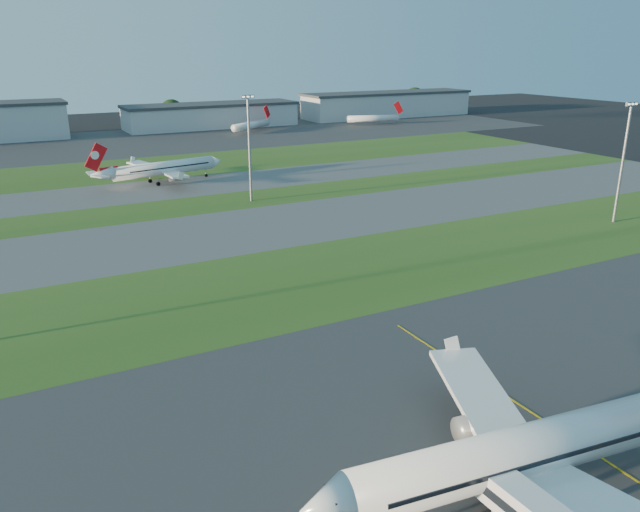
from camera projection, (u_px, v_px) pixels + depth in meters
ground at (537, 455)px, 59.13m from camera, size 700.00×700.00×0.00m
apron_near at (537, 455)px, 59.13m from camera, size 300.00×70.00×0.01m
grass_strip_a at (296, 282)px, 102.54m from camera, size 300.00×34.00×0.01m
taxiway_a at (226, 232)px, 130.09m from camera, size 300.00×32.00×0.01m
grass_strip_b at (191, 206)px, 150.97m from camera, size 300.00×18.00×0.01m
taxiway_b at (167, 189)px, 169.33m from camera, size 300.00×26.00×0.01m
grass_strip_c at (139, 169)px, 196.88m from camera, size 300.00×40.00×0.01m
apron_far at (104, 144)px, 246.98m from camera, size 400.00×80.00×0.01m
yellow_line at (574, 440)px, 61.37m from camera, size 0.25×60.00×0.02m
airliner_parked at (539, 449)px, 52.45m from camera, size 42.81×36.14×13.38m
airliner_taxiing at (164, 169)px, 175.23m from camera, size 36.89×31.00×11.62m
mini_jet_near at (251, 125)px, 278.26m from camera, size 24.90×17.08×9.48m
mini_jet_far at (374, 118)px, 304.06m from camera, size 28.20×9.22×9.48m
light_mast_centre at (249, 141)px, 151.27m from camera, size 3.20×0.70×25.80m
light_mast_east at (624, 155)px, 132.71m from camera, size 3.20×0.70×25.80m
hangar_east at (211, 115)px, 294.84m from camera, size 81.60×23.00×11.20m
hangar_far_east at (387, 104)px, 339.28m from camera, size 96.90×23.00×13.20m
tree_mid_west at (38, 121)px, 270.39m from camera, size 9.90×9.90×10.80m
tree_mid_east at (172, 112)px, 299.44m from camera, size 11.55×11.55×12.60m
tree_east at (312, 106)px, 331.55m from camera, size 10.45×10.45×11.40m
tree_far_east at (415, 98)px, 365.80m from camera, size 12.65×12.65×13.80m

